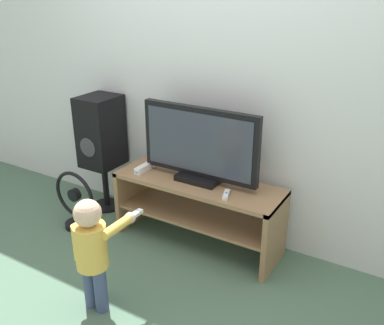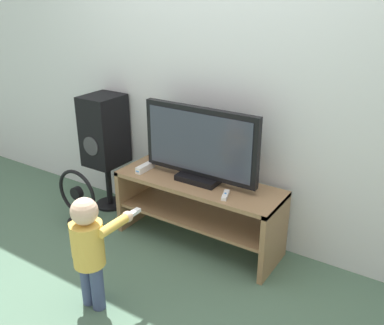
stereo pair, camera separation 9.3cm
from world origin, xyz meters
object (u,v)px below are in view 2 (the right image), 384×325
(remote_primary, at_px, (225,195))
(child, at_px, (90,244))
(floor_fan, at_px, (78,201))
(speaker_tower, at_px, (105,133))
(television, at_px, (200,146))
(game_console, at_px, (145,167))

(remote_primary, height_order, child, child)
(floor_fan, bearing_deg, speaker_tower, 93.32)
(television, xyz_separation_m, remote_primary, (0.27, -0.12, -0.25))
(television, height_order, speaker_tower, television)
(child, xyz_separation_m, floor_fan, (-0.77, 0.60, -0.21))
(remote_primary, xyz_separation_m, child, (-0.43, -0.80, -0.09))
(remote_primary, distance_m, speaker_tower, 1.25)
(child, bearing_deg, television, 80.15)
(remote_primary, bearing_deg, game_console, 175.89)
(game_console, distance_m, child, 0.90)
(game_console, distance_m, floor_fan, 0.64)
(game_console, distance_m, remote_primary, 0.71)
(television, height_order, child, television)
(game_console, xyz_separation_m, floor_fan, (-0.50, -0.25, -0.31))
(child, xyz_separation_m, speaker_tower, (-0.79, 0.98, 0.24))
(television, xyz_separation_m, floor_fan, (-0.93, -0.32, -0.55))
(television, bearing_deg, speaker_tower, 176.63)
(remote_primary, height_order, speaker_tower, speaker_tower)
(remote_primary, height_order, floor_fan, remote_primary)
(television, bearing_deg, floor_fan, -161.12)
(speaker_tower, distance_m, floor_fan, 0.58)
(child, relative_size, speaker_tower, 0.74)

